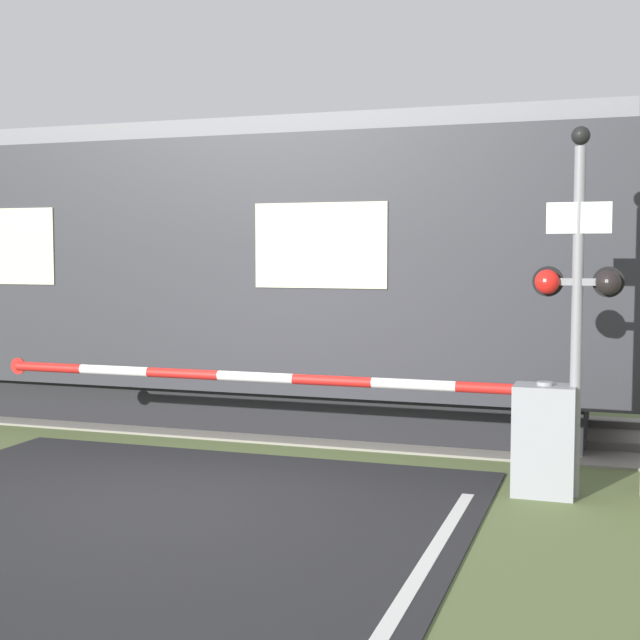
# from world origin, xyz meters

# --- Properties ---
(ground_plane) EXTENTS (80.00, 80.00, 0.00)m
(ground_plane) POSITION_xyz_m (0.00, 0.00, 0.00)
(ground_plane) COLOR #5B6B3D
(track_bed) EXTENTS (36.00, 3.20, 0.13)m
(track_bed) POSITION_xyz_m (0.00, 4.22, 0.02)
(track_bed) COLOR gray
(track_bed) RESTS_ON ground_plane
(train) EXTENTS (17.21, 2.80, 4.15)m
(train) POSITION_xyz_m (-4.14, 4.21, 2.12)
(train) COLOR black
(train) RESTS_ON ground_plane
(crossing_barrier) EXTENTS (6.59, 0.44, 1.15)m
(crossing_barrier) POSITION_xyz_m (2.81, 1.28, 0.66)
(crossing_barrier) COLOR gray
(crossing_barrier) RESTS_ON ground_plane
(signal_post) EXTENTS (0.87, 0.26, 3.63)m
(signal_post) POSITION_xyz_m (3.73, 1.30, 2.06)
(signal_post) COLOR gray
(signal_post) RESTS_ON ground_plane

